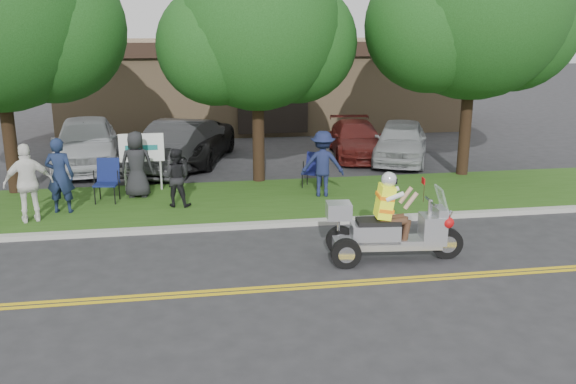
{
  "coord_description": "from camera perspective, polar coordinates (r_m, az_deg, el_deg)",
  "views": [
    {
      "loc": [
        -1.51,
        -10.78,
        4.72
      ],
      "look_at": [
        0.56,
        2.0,
        1.15
      ],
      "focal_mm": 38.0,
      "sensor_mm": 36.0,
      "label": 1
    }
  ],
  "objects": [
    {
      "name": "spectator_adult_left",
      "position": [
        16.29,
        -20.57,
        1.46
      ],
      "size": [
        0.75,
        0.54,
        1.92
      ],
      "primitive_type": "imported",
      "rotation": [
        0.0,
        0.0,
        3.02
      ],
      "color": "#182444",
      "rests_on": "grass_verge"
    },
    {
      "name": "centerline_far",
      "position": [
        11.48,
        -0.83,
        -8.81
      ],
      "size": [
        60.0,
        0.1,
        0.01
      ],
      "primitive_type": "cube",
      "color": "gold",
      "rests_on": "ground"
    },
    {
      "name": "lawn_chair_b",
      "position": [
        17.05,
        -16.54,
        1.33
      ],
      "size": [
        0.69,
        0.71,
        1.15
      ],
      "rotation": [
        0.0,
        0.0,
        -0.15
      ],
      "color": "black",
      "rests_on": "grass_verge"
    },
    {
      "name": "trike_scooter",
      "position": [
        12.67,
        9.39,
        -3.5
      ],
      "size": [
        2.87,
        1.0,
        1.88
      ],
      "rotation": [
        0.0,
        0.0,
        -0.1
      ],
      "color": "black",
      "rests_on": "ground"
    },
    {
      "name": "parked_car_far_left",
      "position": [
        21.65,
        -18.38,
        4.42
      ],
      "size": [
        2.6,
        5.34,
        1.75
      ],
      "primitive_type": "imported",
      "rotation": [
        0.0,
        0.0,
        0.1
      ],
      "color": "silver",
      "rests_on": "ground"
    },
    {
      "name": "lawn_chair_a",
      "position": [
        17.85,
        2.41,
        2.29
      ],
      "size": [
        0.73,
        0.74,
        1.0
      ],
      "rotation": [
        0.0,
        0.0,
        -0.55
      ],
      "color": "black",
      "rests_on": "grass_verge"
    },
    {
      "name": "parked_car_mid",
      "position": [
        21.83,
        -9.27,
        4.65
      ],
      "size": [
        3.72,
        5.58,
        1.42
      ],
      "primitive_type": "imported",
      "rotation": [
        0.0,
        0.0,
        -0.29
      ],
      "color": "black",
      "rests_on": "ground"
    },
    {
      "name": "centerline_near",
      "position": [
        11.34,
        -0.71,
        -9.14
      ],
      "size": [
        60.0,
        0.1,
        0.01
      ],
      "primitive_type": "cube",
      "color": "gold",
      "rests_on": "ground"
    },
    {
      "name": "parked_car_left",
      "position": [
        20.58,
        -10.42,
        4.21
      ],
      "size": [
        3.49,
        5.16,
        1.61
      ],
      "primitive_type": "imported",
      "rotation": [
        0.0,
        0.0,
        -0.4
      ],
      "color": "#2A2A2C",
      "rests_on": "ground"
    },
    {
      "name": "tree_right",
      "position": [
        19.77,
        17.15,
        15.67
      ],
      "size": [
        6.86,
        5.6,
        8.07
      ],
      "color": "#332114",
      "rests_on": "ground"
    },
    {
      "name": "spectator_chair_b",
      "position": [
        17.17,
        -13.98,
        2.53
      ],
      "size": [
        0.95,
        0.67,
        1.83
      ],
      "primitive_type": "imported",
      "rotation": [
        0.0,
        0.0,
        3.04
      ],
      "color": "black",
      "rests_on": "grass_verge"
    },
    {
      "name": "spectator_adult_mid",
      "position": [
        16.1,
        -10.44,
        1.35
      ],
      "size": [
        0.87,
        0.75,
        1.54
      ],
      "primitive_type": "imported",
      "rotation": [
        0.0,
        0.0,
        2.88
      ],
      "color": "black",
      "rests_on": "grass_verge"
    },
    {
      "name": "spectator_adult_right",
      "position": [
        15.79,
        -23.12,
        0.77
      ],
      "size": [
        1.21,
        0.78,
        1.91
      ],
      "primitive_type": "imported",
      "rotation": [
        0.0,
        0.0,
        3.44
      ],
      "color": "white",
      "rests_on": "grass_verge"
    },
    {
      "name": "ground",
      "position": [
        11.87,
        -1.13,
        -8.01
      ],
      "size": [
        120.0,
        120.0,
        0.0
      ],
      "primitive_type": "plane",
      "color": "#28282B",
      "rests_on": "ground"
    },
    {
      "name": "commercial_building",
      "position": [
        30.09,
        -2.51,
        10.26
      ],
      "size": [
        18.0,
        8.2,
        4.0
      ],
      "color": "#9E7F5B",
      "rests_on": "ground"
    },
    {
      "name": "tree_mid",
      "position": [
        18.13,
        -2.75,
        14.51
      ],
      "size": [
        5.88,
        4.8,
        7.05
      ],
      "color": "#332114",
      "rests_on": "ground"
    },
    {
      "name": "curb",
      "position": [
        14.67,
        -2.81,
        -3.1
      ],
      "size": [
        60.0,
        0.25,
        0.12
      ],
      "primitive_type": "cube",
      "color": "#A8A89E",
      "rests_on": "ground"
    },
    {
      "name": "spectator_chair_a",
      "position": [
        16.8,
        3.26,
        2.66
      ],
      "size": [
        1.28,
        0.89,
        1.82
      ],
      "primitive_type": "imported",
      "rotation": [
        0.0,
        0.0,
        2.94
      ],
      "color": "#192045",
      "rests_on": "grass_verge"
    },
    {
      "name": "grass_verge",
      "position": [
        16.72,
        -3.65,
        -0.8
      ],
      "size": [
        60.0,
        4.0,
        0.1
      ],
      "primitive_type": "cube",
      "color": "#274E14",
      "rests_on": "ground"
    },
    {
      "name": "business_sign",
      "position": [
        17.78,
        -13.53,
        3.77
      ],
      "size": [
        1.25,
        0.06,
        1.75
      ],
      "color": "silver",
      "rests_on": "ground"
    },
    {
      "name": "parked_car_right",
      "position": [
        22.56,
        6.43,
        4.92
      ],
      "size": [
        2.3,
        4.59,
        1.28
      ],
      "primitive_type": "imported",
      "rotation": [
        0.0,
        0.0,
        -0.12
      ],
      "color": "#4F1512",
      "rests_on": "ground"
    },
    {
      "name": "parked_car_far_right",
      "position": [
        21.95,
        10.51,
        4.73
      ],
      "size": [
        3.28,
        4.68,
        1.48
      ],
      "primitive_type": "imported",
      "rotation": [
        0.0,
        0.0,
        -0.4
      ],
      "color": "#9B9EA2",
      "rests_on": "ground"
    }
  ]
}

